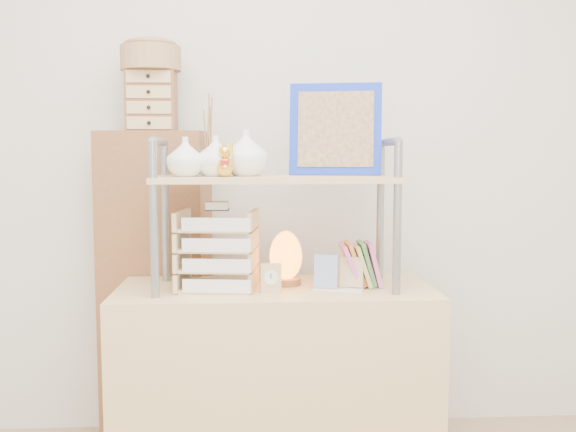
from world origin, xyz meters
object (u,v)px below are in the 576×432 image
at_px(desk, 276,383).
at_px(letter_tray, 218,254).
at_px(cabinet, 156,288).
at_px(salt_lamp, 286,257).

distance_m(desk, letter_tray, 0.55).
distance_m(cabinet, letter_tray, 0.52).
xyz_separation_m(cabinet, salt_lamp, (0.55, -0.32, 0.18)).
bearing_deg(cabinet, salt_lamp, -22.42).
relative_size(desk, salt_lamp, 5.74).
xyz_separation_m(desk, salt_lamp, (0.04, 0.05, 0.48)).
bearing_deg(desk, salt_lamp, 49.86).
distance_m(desk, cabinet, 0.69).
bearing_deg(letter_tray, salt_lamp, 12.75).
bearing_deg(letter_tray, cabinet, 127.28).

